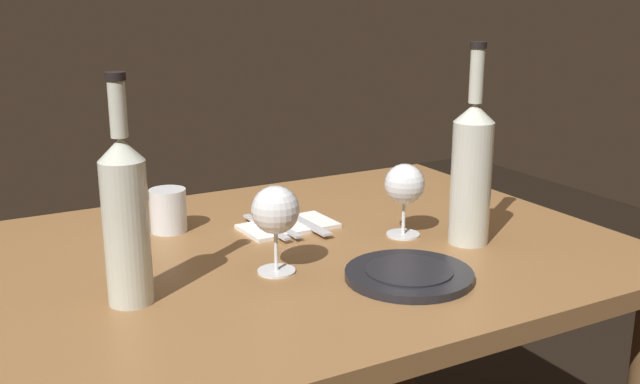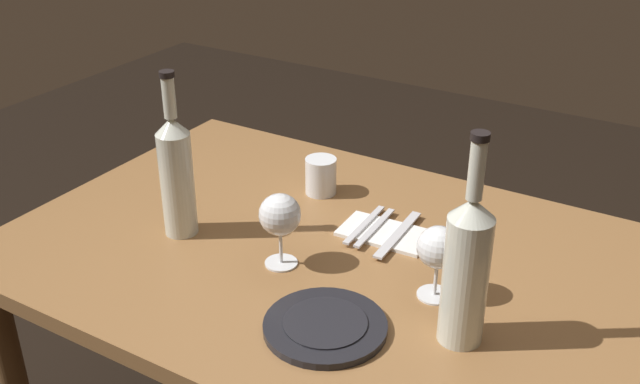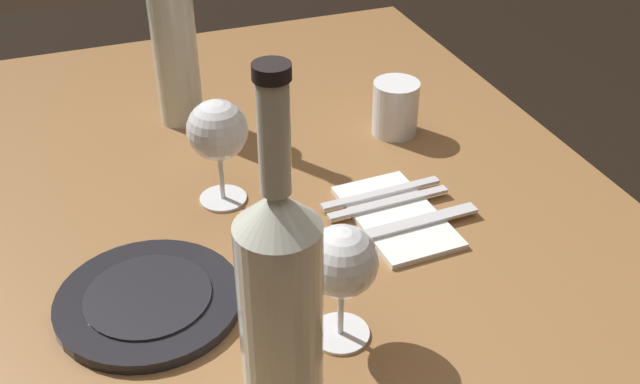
% 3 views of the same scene
% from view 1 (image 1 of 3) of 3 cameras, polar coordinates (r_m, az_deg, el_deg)
% --- Properties ---
extents(dining_table, '(1.30, 0.90, 0.74)m').
position_cam_1_polar(dining_table, '(1.42, -3.28, -7.97)').
color(dining_table, olive).
rests_on(dining_table, ground).
extents(wine_glass_left, '(0.08, 0.08, 0.15)m').
position_cam_1_polar(wine_glass_left, '(1.45, 6.50, 0.49)').
color(wine_glass_left, white).
rests_on(wine_glass_left, dining_table).
extents(wine_glass_right, '(0.08, 0.08, 0.15)m').
position_cam_1_polar(wine_glass_right, '(1.26, -3.43, -1.53)').
color(wine_glass_right, white).
rests_on(wine_glass_right, dining_table).
extents(wine_bottle, '(0.07, 0.07, 0.36)m').
position_cam_1_polar(wine_bottle, '(1.16, -14.68, -1.83)').
color(wine_bottle, silver).
rests_on(wine_bottle, dining_table).
extents(wine_bottle_second, '(0.08, 0.08, 0.38)m').
position_cam_1_polar(wine_bottle_second, '(1.42, 11.53, 1.68)').
color(wine_bottle_second, silver).
rests_on(wine_bottle_second, dining_table).
extents(water_tumbler, '(0.07, 0.07, 0.09)m').
position_cam_1_polar(water_tumbler, '(1.52, -11.54, -1.56)').
color(water_tumbler, white).
rests_on(water_tumbler, dining_table).
extents(dinner_plate, '(0.22, 0.22, 0.02)m').
position_cam_1_polar(dinner_plate, '(1.27, 6.83, -6.29)').
color(dinner_plate, black).
rests_on(dinner_plate, dining_table).
extents(folded_napkin, '(0.19, 0.12, 0.01)m').
position_cam_1_polar(folded_napkin, '(1.52, -2.46, -2.62)').
color(folded_napkin, white).
rests_on(folded_napkin, dining_table).
extents(fork_inner, '(0.02, 0.18, 0.00)m').
position_cam_1_polar(fork_inner, '(1.51, -3.31, -2.53)').
color(fork_inner, silver).
rests_on(fork_inner, folded_napkin).
extents(fork_outer, '(0.02, 0.18, 0.00)m').
position_cam_1_polar(fork_outer, '(1.50, -4.18, -2.67)').
color(fork_outer, silver).
rests_on(fork_outer, folded_napkin).
extents(table_knife, '(0.03, 0.21, 0.00)m').
position_cam_1_polar(table_knife, '(1.53, -1.46, -2.23)').
color(table_knife, silver).
rests_on(table_knife, folded_napkin).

